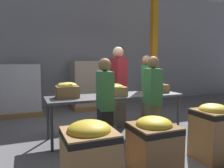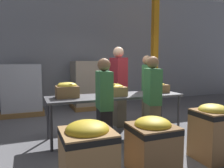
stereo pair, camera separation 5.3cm
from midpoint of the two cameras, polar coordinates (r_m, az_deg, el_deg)
The scene contains 16 objects.
ground_plane at distance 4.43m, azimuth 1.35°, elevation -13.39°, with size 30.00×30.00×0.00m, color slate.
wall_back at distance 7.51m, azimuth -8.97°, elevation 9.97°, with size 16.00×0.08×4.00m.
sorting_table at distance 4.24m, azimuth 1.37°, elevation -3.70°, with size 2.64×0.73×0.81m.
banana_box_0 at distance 4.03m, azimuth -11.30°, elevation -1.50°, with size 0.40×0.31×0.28m.
banana_box_1 at distance 4.13m, azimuth 1.09°, elevation -1.60°, with size 0.41×0.31×0.24m.
banana_box_2 at distance 4.69m, azimuth 11.84°, elevation -0.92°, with size 0.47×0.31×0.22m.
volunteer_0 at distance 5.20m, azimuth 9.30°, elevation -1.54°, with size 0.41×0.48×1.60m.
volunteer_1 at distance 3.86m, azimuth 10.80°, elevation -4.56°, with size 0.30×0.45×1.55m.
volunteer_2 at distance 4.95m, azimuth 1.96°, elevation -0.76°, with size 0.25×0.49×1.79m.
volunteer_3 at distance 3.47m, azimuth -1.64°, elevation -5.95°, with size 0.25×0.43×1.52m.
donation_bin_0 at distance 2.70m, azimuth -5.83°, elevation -17.13°, with size 0.61×0.61×0.79m.
donation_bin_1 at distance 3.04m, azimuth 11.00°, elevation -14.86°, with size 0.57×0.57×0.75m.
donation_bin_2 at distance 3.66m, azimuth 25.14°, elevation -10.84°, with size 0.51×0.51×0.84m.
support_pillar at distance 6.82m, azimuth 11.32°, elevation 10.33°, with size 0.17×0.17×4.00m.
pallet_stack_0 at distance 6.85m, azimuth -6.27°, elevation -0.27°, with size 0.97×0.97×1.48m.
pallet_stack_1 at distance 6.58m, azimuth -22.21°, elevation -1.31°, with size 1.09×1.09×1.39m.
Camera 2 is at (-1.59, -3.87, 1.47)m, focal length 35.00 mm.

